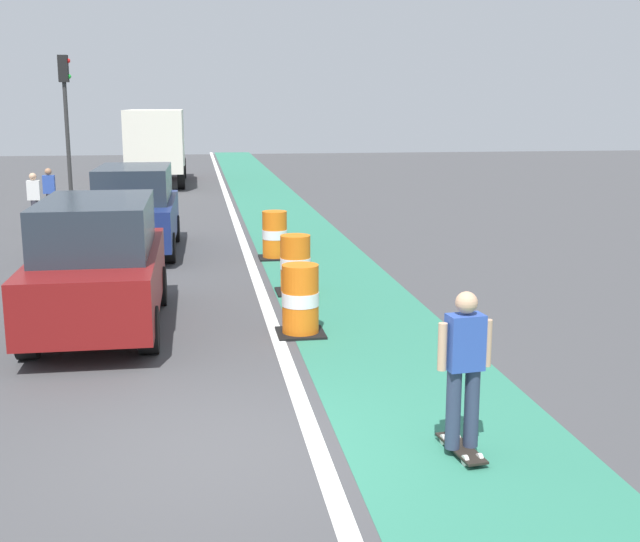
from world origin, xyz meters
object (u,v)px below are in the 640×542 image
Objects in this scene: parked_suv_nearest at (98,264)px; delivery_truck_down_block at (157,142)px; pedestrian_waiting at (50,193)px; parked_suv_second at (135,209)px; traffic_barrel_back at (275,236)px; pedestrian_crossing at (34,200)px; traffic_light_corner at (66,103)px; skateboarder_on_lane at (464,368)px; traffic_barrel_mid at (295,265)px; traffic_barrel_front at (300,301)px.

parked_suv_nearest is 23.52m from delivery_truck_down_block.
parked_suv_second is at bearing -62.49° from pedestrian_waiting.
delivery_truck_down_block is 4.72× the size of pedestrian_waiting.
pedestrian_crossing is at bearing 140.24° from traffic_barrel_back.
parked_suv_nearest is 4.23× the size of traffic_barrel_back.
pedestrian_waiting is at bearing -103.46° from delivery_truck_down_block.
parked_suv_nearest is 17.08m from traffic_light_corner.
pedestrian_waiting is at bearing 111.35° from skateboarder_on_lane.
traffic_barrel_mid is 16.19m from traffic_light_corner.
parked_suv_second is at bearing 124.20° from traffic_barrel_mid.
traffic_light_corner is (-2.72, -6.84, 1.65)m from delivery_truck_down_block.
parked_suv_second is 4.91m from pedestrian_crossing.
parked_suv_second reaches higher than pedestrian_crossing.
traffic_barrel_back is 0.14× the size of delivery_truck_down_block.
traffic_barrel_front is at bearing -71.45° from traffic_light_corner.
delivery_truck_down_block is 4.72× the size of pedestrian_crossing.
delivery_truck_down_block is at bearing 100.56° from traffic_barrel_back.
skateboarder_on_lane reaches higher than traffic_barrel_mid.
traffic_barrel_front is (-1.05, 4.55, -0.38)m from skateboarder_on_lane.
traffic_barrel_mid and traffic_barrel_back have the same top height.
pedestrian_crossing reaches higher than traffic_barrel_back.
traffic_barrel_front is 0.68× the size of pedestrian_crossing.
delivery_truck_down_block is at bearing 68.33° from traffic_light_corner.
parked_suv_second is (0.10, 6.72, 0.00)m from parked_suv_nearest.
traffic_light_corner reaches higher than skateboarder_on_lane.
delivery_truck_down_block is at bearing 90.22° from parked_suv_nearest.
traffic_light_corner is at bearing 112.66° from traffic_barrel_mid.
pedestrian_waiting reaches higher than traffic_barrel_mid.
delivery_truck_down_block reaches higher than parked_suv_nearest.
traffic_barrel_front is at bearing -65.92° from pedestrian_waiting.
parked_suv_nearest is 10.99m from pedestrian_crossing.
parked_suv_nearest reaches higher than pedestrian_waiting.
parked_suv_second is at bearing 158.15° from traffic_barrel_back.
pedestrian_crossing and pedestrian_waiting have the same top height.
parked_suv_nearest is at bearing 127.46° from skateboarder_on_lane.
pedestrian_waiting is at bearing -89.66° from traffic_light_corner.
traffic_barrel_back is at bearing -48.34° from pedestrian_waiting.
parked_suv_nearest is 6.73m from parked_suv_second.
traffic_barrel_back is 9.12m from pedestrian_waiting.
parked_suv_second is 4.25× the size of traffic_barrel_front.
traffic_barrel_mid is 0.14× the size of delivery_truck_down_block.
traffic_barrel_front is at bearing -95.49° from traffic_barrel_mid.
traffic_light_corner is 3.17× the size of pedestrian_waiting.
pedestrian_crossing reaches higher than traffic_barrel_mid.
traffic_light_corner is at bearing 89.02° from pedestrian_crossing.
parked_suv_nearest is 4.23× the size of traffic_barrel_front.
delivery_truck_down_block is 11.60m from pedestrian_waiting.
skateboarder_on_lane is 1.55× the size of traffic_barrel_front.
traffic_barrel_mid is at bearing -67.34° from traffic_light_corner.
traffic_barrel_front and traffic_barrel_mid have the same top height.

